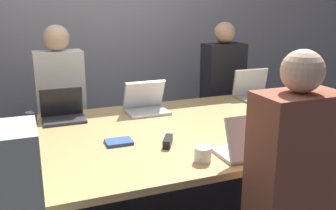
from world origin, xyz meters
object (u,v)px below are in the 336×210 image
Objects in this scene: person_far_midleft at (62,109)px; stapler at (168,141)px; person_far_right at (222,93)px; person_near_midright at (290,196)px; cup_near_midright at (203,154)px; bottle_far_right at (289,89)px; laptop_far_midleft at (63,111)px; cup_far_midleft at (31,119)px; laptop_far_center at (146,103)px; laptop_near_midright at (252,144)px; laptop_far_right at (253,90)px.

stapler is at bearing -68.63° from person_far_midleft.
person_far_right is at bearing 0.10° from person_far_midleft.
person_near_midright reaches higher than stapler.
stapler is (-0.09, 0.29, -0.02)m from cup_near_midright.
person_near_midright is at bearing -128.34° from bottle_far_right.
cup_far_midleft is (-0.23, -0.05, -0.02)m from laptop_far_midleft.
person_near_midright is at bearing -66.05° from person_far_midleft.
laptop_far_center is at bearing 1.03° from cup_far_midleft.
laptop_far_midleft is at bearing -163.07° from person_far_right.
laptop_near_midright is 1.38m from laptop_far_right.
laptop_far_center is 0.23× the size of person_far_midleft.
laptop_near_midright reaches higher than bottle_far_right.
laptop_far_right reaches higher than bottle_far_right.
person_far_midleft reaches higher than cup_far_midleft.
cup_near_midright is at bearing -7.14° from laptop_near_midright.
bottle_far_right is (1.34, 0.95, 0.05)m from cup_near_midright.
bottle_far_right is at bearing 35.24° from cup_near_midright.
person_near_midright is 1.72m from bottle_far_right.
person_far_right reaches higher than laptop_far_center.
bottle_far_right is (2.19, -0.06, 0.04)m from cup_far_midleft.
person_near_midright is at bearing -79.32° from laptop_far_center.
laptop_far_midleft is at bearing 176.76° from bottle_far_right.
stapler is (0.53, -0.77, -0.04)m from laptop_far_midleft.
person_far_right reaches higher than stapler.
laptop_far_right is (0.79, 1.50, 0.14)m from person_near_midright.
laptop_far_center is 1.06m from laptop_far_right.
stapler is (0.76, -0.72, -0.02)m from cup_far_midleft.
cup_far_midleft is at bearing -178.97° from laptop_far_center.
laptop_far_midleft is at bearing -50.25° from laptop_near_midright.
laptop_far_right is 0.32m from bottle_far_right.
laptop_far_right is at bearing 45.97° from cup_near_midright.
person_far_right reaches higher than laptop_near_midright.
laptop_far_midleft reaches higher than cup_near_midright.
person_far_midleft is 6.87× the size of bottle_far_right.
person_far_midleft is 1.82m from laptop_near_midright.
cup_near_midright is 0.27× the size of laptop_far_right.
cup_near_midright is at bearing -50.06° from cup_far_midleft.
laptop_far_center is at bearing -152.12° from person_far_right.
person_near_midright reaches higher than cup_near_midright.
laptop_far_right is 0.25× the size of person_far_right.
laptop_far_center is 0.80m from person_far_midleft.
person_far_right is (1.86, 0.54, -0.10)m from cup_far_midleft.
laptop_far_center is 0.24× the size of person_near_midright.
laptop_far_right reaches higher than laptop_far_midleft.
laptop_far_center reaches higher than laptop_far_midleft.
person_far_midleft is 1.00× the size of person_far_right.
laptop_near_midright is at bearing -124.33° from laptop_far_right.
cup_far_midleft is 0.26× the size of laptop_near_midright.
person_far_midleft is at bearing 85.67° from laptop_far_midleft.
person_far_midleft reaches higher than person_near_midright.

